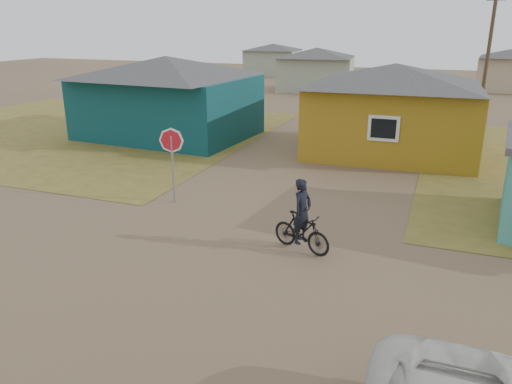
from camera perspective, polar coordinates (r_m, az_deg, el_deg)
ground at (r=11.22m, az=-6.65°, el=-10.81°), size 120.00×120.00×0.00m
grass_nw at (r=29.06m, az=-19.79°, el=6.69°), size 20.00×18.00×0.00m
house_teal at (r=25.95m, az=-10.05°, el=10.78°), size 8.93×7.08×4.00m
house_yellow at (r=22.98m, az=15.38°, el=9.28°), size 7.72×6.76×3.90m
house_pale_west at (r=44.07m, az=6.90°, el=13.82°), size 7.04×6.15×3.60m
house_pale_north at (r=57.83m, az=1.95°, el=14.97°), size 6.28×5.81×3.40m
utility_pole_near at (r=30.70m, az=25.05°, el=14.47°), size 1.40×0.20×8.00m
utility_pole_far at (r=46.72m, az=25.20°, el=15.33°), size 1.40×0.20×8.00m
stop_sign at (r=15.92m, az=-9.61°, el=4.97°), size 0.79×0.19×2.44m
cyclist at (r=12.62m, az=5.25°, el=-3.80°), size 1.74×1.02×1.90m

